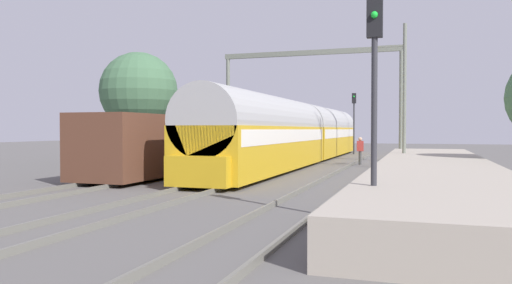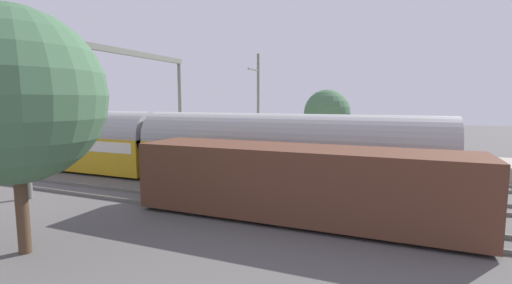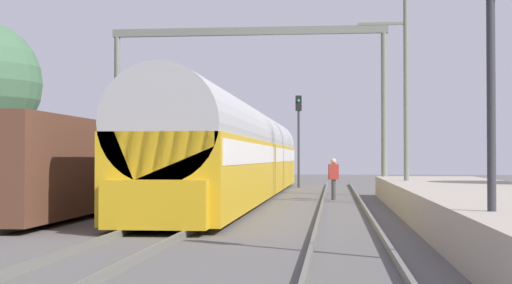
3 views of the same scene
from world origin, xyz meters
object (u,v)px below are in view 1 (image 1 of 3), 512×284
object	(u,v)px
freight_car	(172,144)
railway_signal_far	(354,115)
passenger_train	(302,133)
person_crossing	(360,148)
railway_signal_near	(374,81)
catenary_gantry	(310,81)

from	to	relation	value
freight_car	railway_signal_far	world-z (taller)	railway_signal_far
passenger_train	person_crossing	world-z (taller)	passenger_train
person_crossing	railway_signal_far	size ratio (longest dim) A/B	0.32
railway_signal_near	railway_signal_far	size ratio (longest dim) A/B	0.97
passenger_train	railway_signal_near	xyz separation A→B (m)	(6.49, -20.59, 1.37)
freight_car	catenary_gantry	size ratio (longest dim) A/B	1.00
freight_car	catenary_gantry	world-z (taller)	catenary_gantry
railway_signal_near	catenary_gantry	xyz separation A→B (m)	(-6.49, 23.03, 2.32)
freight_car	person_crossing	xyz separation A→B (m)	(8.25, 9.08, -0.44)
railway_signal_far	catenary_gantry	distance (m)	10.07
railway_signal_near	railway_signal_far	xyz separation A→B (m)	(-4.58, 32.67, 0.11)
person_crossing	railway_signal_near	xyz separation A→B (m)	(2.53, -19.49, 2.31)
freight_car	person_crossing	bearing A→B (deg)	47.74
person_crossing	railway_signal_far	xyz separation A→B (m)	(-2.05, 13.17, 2.42)
person_crossing	catenary_gantry	bearing A→B (deg)	126.46
freight_car	catenary_gantry	distance (m)	13.97
railway_signal_far	person_crossing	bearing A→B (deg)	-81.15
railway_signal_near	catenary_gantry	bearing A→B (deg)	105.75
freight_car	railway_signal_far	distance (m)	23.18
freight_car	person_crossing	world-z (taller)	freight_car
freight_car	railway_signal_far	size ratio (longest dim) A/B	2.40
passenger_train	person_crossing	xyz separation A→B (m)	(3.97, -1.09, -0.94)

